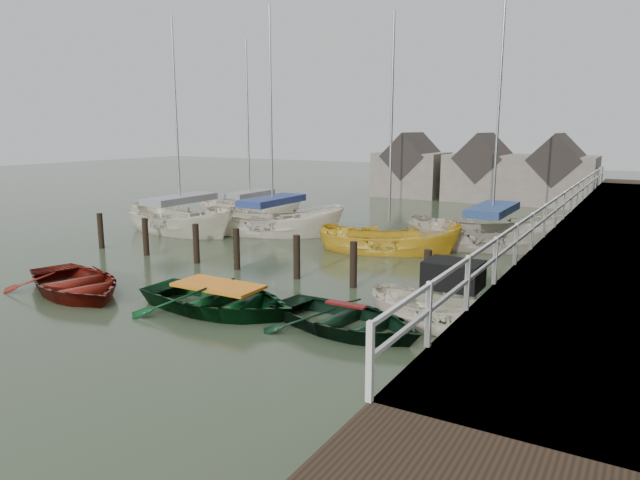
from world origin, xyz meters
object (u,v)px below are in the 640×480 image
Objects in this scene: rowboat_red at (76,294)px; sailboat_a at (182,231)px; rowboat_dkgreen at (346,330)px; sailboat_b at (273,232)px; sailboat_d at (491,246)px; motorboat at (449,325)px; sailboat_e at (250,218)px; rowboat_green at (219,311)px; sailboat_c at (388,251)px.

sailboat_a is (-4.39, 8.88, 0.06)m from rowboat_red.
rowboat_dkgreen is 0.36× the size of sailboat_b.
sailboat_a is 13.61m from sailboat_d.
sailboat_b is at bearing 53.33° from motorboat.
sailboat_d is at bearing 8.76° from motorboat.
rowboat_red is 9.91m from sailboat_a.
motorboat is 0.40× the size of sailboat_e.
rowboat_green is 9.02m from sailboat_c.
sailboat_c is (0.87, 8.97, 0.02)m from rowboat_green.
motorboat is at bearing -165.24° from sailboat_c.
rowboat_green is 3.55m from rowboat_dkgreen.
rowboat_dkgreen is at bearing -63.31° from rowboat_red.
sailboat_b reaches higher than sailboat_e.
rowboat_red is 0.44× the size of sailboat_e.
sailboat_b is at bearing -58.40° from sailboat_a.
rowboat_dkgreen is 17.26m from sailboat_e.
sailboat_c reaches higher than rowboat_green.
sailboat_b is 1.12× the size of sailboat_c.
motorboat is at bearing -58.03° from rowboat_red.
rowboat_red is 1.10× the size of motorboat.
rowboat_red is at bearing 179.84° from sailboat_e.
rowboat_red is 0.45× the size of sailboat_c.
sailboat_d is (-1.49, 9.95, -0.05)m from motorboat.
rowboat_red is 0.40× the size of sailboat_b.
sailboat_a is at bearing 47.88° from rowboat_green.
sailboat_d reaches higher than rowboat_green.
sailboat_e is (-12.73, 1.01, 0.01)m from sailboat_d.
sailboat_d is (4.11, 11.66, 0.06)m from rowboat_green.
rowboat_red is at bearing -146.57° from sailboat_a.
sailboat_d is at bearing -68.66° from sailboat_c.
sailboat_c is (9.87, 0.97, -0.04)m from sailboat_a.
sailboat_a reaches higher than sailboat_c.
motorboat is at bearing -73.52° from rowboat_green.
sailboat_d is 1.10× the size of sailboat_e.
rowboat_green is 5.85m from motorboat.
rowboat_red is 15.27m from sailboat_d.
rowboat_dkgreen is 11.27m from sailboat_d.
sailboat_b is at bearing 64.18° from sailboat_c.
sailboat_a is (-12.52, 7.61, 0.06)m from rowboat_dkgreen.
sailboat_b is 1.10× the size of sailboat_e.
sailboat_e is at bearing 33.78° from rowboat_green.
rowboat_red is 10.65m from sailboat_b.
sailboat_a reaches higher than rowboat_dkgreen.
rowboat_red is at bearing 104.43° from motorboat.
rowboat_dkgreen is at bearing -154.04° from sailboat_b.
rowboat_dkgreen is 1.01× the size of motorboat.
sailboat_c is at bearing -5.99° from rowboat_green.
sailboat_c is at bearing 114.65° from sailboat_d.
sailboat_b is 6.05m from sailboat_c.
motorboat is 0.41× the size of sailboat_c.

